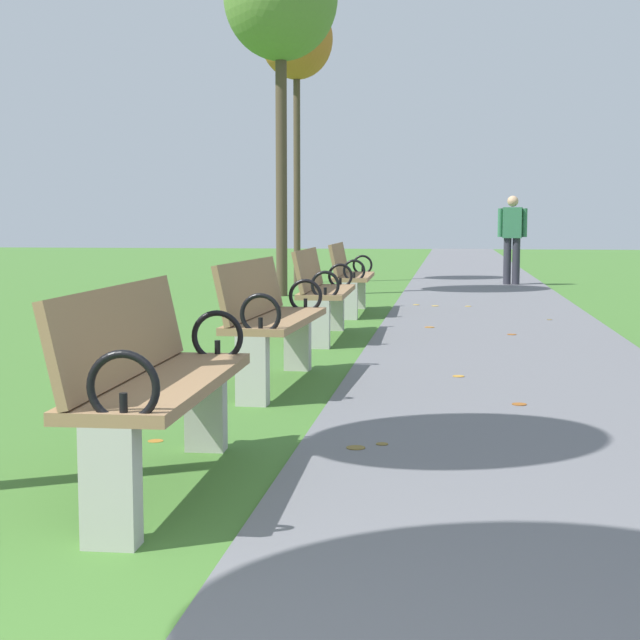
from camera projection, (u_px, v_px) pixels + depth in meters
name	position (u px, v px, depth m)	size (l,w,h in m)	color
paved_walkway	(475.00, 281.00, 18.95)	(2.50, 44.00, 0.02)	slate
park_bench_2	(154.00, 381.00, 4.16)	(0.51, 1.61, 0.90)	#93704C
park_bench_3	(270.00, 318.00, 6.83)	(0.53, 1.62, 0.90)	#93704C
park_bench_4	(322.00, 291.00, 9.59)	(0.51, 1.61, 0.90)	#93704C
park_bench_5	(350.00, 276.00, 12.20)	(0.51, 1.61, 0.90)	#93704C
tree_3	(281.00, 0.00, 14.72)	(1.76, 1.76, 5.58)	#4C3D2D
tree_4	(297.00, 42.00, 17.98)	(1.36, 1.36, 5.33)	#4C3D2D
pedestrian_walking	(512.00, 235.00, 17.52)	(0.53, 0.26, 1.62)	#2D2D38
scattered_leaves	(387.00, 394.00, 6.46)	(4.93, 13.86, 0.02)	brown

